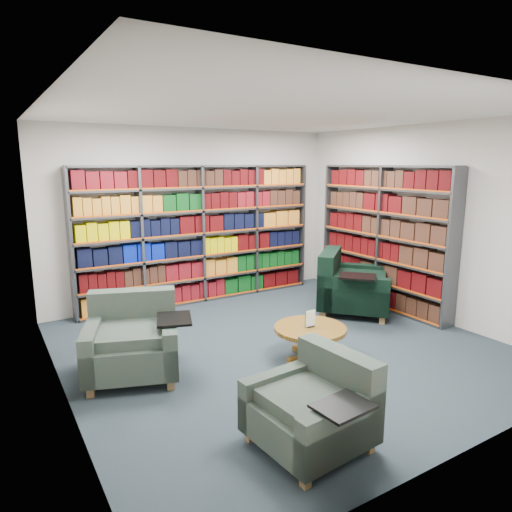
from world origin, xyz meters
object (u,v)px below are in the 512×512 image
coffee_table (310,333)px  chair_teal_front (317,409)px  chair_teal_left (133,342)px  chair_green_right (349,288)px

coffee_table → chair_teal_front: bearing=-126.0°
chair_teal_left → coffee_table: 1.99m
chair_teal_left → coffee_table: chair_teal_left is taller
chair_green_right → coffee_table: (-1.58, -1.08, -0.06)m
chair_green_right → coffee_table: chair_green_right is taller
chair_teal_left → coffee_table: (1.85, -0.73, -0.03)m
chair_teal_front → coffee_table: 1.64m
chair_teal_front → coffee_table: chair_teal_front is taller
chair_teal_front → coffee_table: size_ratio=1.22×
coffee_table → chair_teal_left: bearing=158.4°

